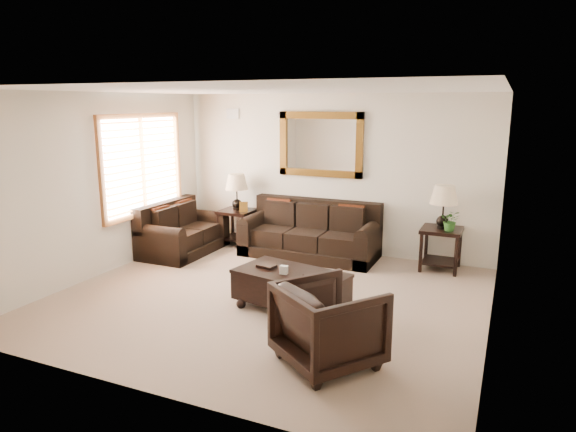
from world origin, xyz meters
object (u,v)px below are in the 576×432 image
at_px(loveseat, 181,234).
at_px(coffee_table, 291,285).
at_px(sofa, 311,236).
at_px(armchair, 329,321).
at_px(end_table_right, 443,215).
at_px(end_table_left, 237,199).

bearing_deg(loveseat, coffee_table, -118.87).
height_order(sofa, armchair, sofa).
bearing_deg(coffee_table, loveseat, 162.08).
bearing_deg(armchair, loveseat, 0.53).
bearing_deg(end_table_right, armchair, -99.86).
height_order(end_table_right, armchair, end_table_right).
relative_size(end_table_left, coffee_table, 0.86).
relative_size(sofa, end_table_left, 1.74).
bearing_deg(end_table_left, coffee_table, -48.41).
xyz_separation_m(loveseat, coffee_table, (2.73, -1.51, -0.03)).
height_order(coffee_table, armchair, armchair).
bearing_deg(armchair, end_table_right, -63.10).
bearing_deg(end_table_right, end_table_left, 179.92).
bearing_deg(sofa, end_table_left, 175.76).
distance_m(loveseat, armchair, 4.52).
relative_size(end_table_left, armchair, 1.43).
relative_size(end_table_right, coffee_table, 0.88).
relative_size(loveseat, armchair, 1.71).
height_order(loveseat, end_table_right, end_table_right).
height_order(end_table_left, end_table_right, end_table_right).
distance_m(end_table_left, armchair, 4.62).
bearing_deg(armchair, sofa, -29.23).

